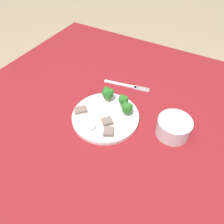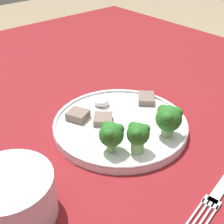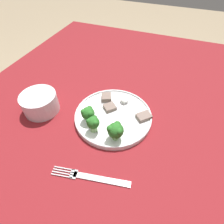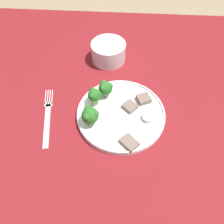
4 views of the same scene
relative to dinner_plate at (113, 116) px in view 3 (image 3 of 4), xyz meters
The scene contains 12 objects.
ground_plane 0.75m from the dinner_plate, 30.95° to the right, with size 8.00×8.00×0.00m, color #9E896B.
table 0.10m from the dinner_plate, 30.95° to the right, with size 1.33×1.16×0.74m.
dinner_plate is the anchor object (origin of this frame).
fork 0.21m from the dinner_plate, behind, with size 0.06×0.20×0.00m.
cream_bowl 0.25m from the dinner_plate, 102.56° to the left, with size 0.12×0.12×0.07m.
broccoli_floret_near_rim_left 0.10m from the dinner_plate, 154.86° to the right, with size 0.05×0.05×0.06m.
broccoli_floret_center_left 0.09m from the dinner_plate, 157.21° to the left, with size 0.04×0.04×0.05m.
broccoli_floret_back_left 0.09m from the dinner_plate, 127.22° to the left, with size 0.04×0.04×0.05m.
meat_slice_front_slice 0.03m from the dinner_plate, 41.18° to the left, with size 0.05×0.05×0.01m.
meat_slice_middle_slice 0.10m from the dinner_plate, 75.29° to the right, with size 0.05×0.05×0.01m.
meat_slice_rear_slice 0.08m from the dinner_plate, 38.06° to the left, with size 0.05×0.05×0.02m.
sauce_dollop 0.08m from the dinner_plate, 11.04° to the right, with size 0.03×0.03×0.02m.
Camera 3 is at (-0.40, -0.11, 1.18)m, focal length 28.00 mm.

